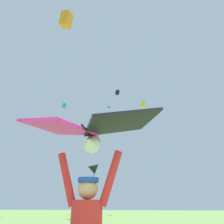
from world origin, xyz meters
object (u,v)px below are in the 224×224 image
(held_stunt_kite, at_px, (89,130))
(distant_kite_orange_overhead_distant, at_px, (66,20))
(distant_kite_black_mid_left, at_px, (117,92))
(distant_kite_teal_low_right, at_px, (64,106))
(distant_kite_black_high_right, at_px, (94,170))
(distant_kite_yellow_mid_right, at_px, (143,105))
(distant_kite_blue_low_left, at_px, (109,107))

(held_stunt_kite, height_order, distant_kite_orange_overhead_distant, distant_kite_orange_overhead_distant)
(distant_kite_black_mid_left, bearing_deg, distant_kite_teal_low_right, -132.07)
(distant_kite_black_high_right, distance_m, distant_kite_orange_overhead_distant, 15.58)
(distant_kite_teal_low_right, xyz_separation_m, distant_kite_black_mid_left, (7.47, 8.28, 6.47))
(distant_kite_teal_low_right, height_order, distant_kite_black_mid_left, distant_kite_black_mid_left)
(distant_kite_yellow_mid_right, xyz_separation_m, distant_kite_black_high_right, (-6.22, -11.19, -13.23))
(distant_kite_blue_low_left, height_order, distant_kite_teal_low_right, distant_kite_teal_low_right)
(distant_kite_orange_overhead_distant, bearing_deg, distant_kite_black_mid_left, 86.55)
(distant_kite_yellow_mid_right, relative_size, distant_kite_orange_overhead_distant, 0.88)
(held_stunt_kite, bearing_deg, distant_kite_blue_low_left, 98.64)
(distant_kite_black_mid_left, relative_size, distant_kite_orange_overhead_distant, 0.69)
(distant_kite_yellow_mid_right, relative_size, distant_kite_black_mid_left, 1.28)
(distant_kite_yellow_mid_right, bearing_deg, held_stunt_kite, -92.50)
(distant_kite_blue_low_left, xyz_separation_m, distant_kite_black_high_right, (-1.19, -2.90, -9.17))
(distant_kite_yellow_mid_right, xyz_separation_m, distant_kite_orange_overhead_distant, (-6.33, -22.74, -2.77))
(distant_kite_teal_low_right, bearing_deg, distant_kite_orange_overhead_distant, -69.12)
(distant_kite_black_mid_left, bearing_deg, distant_kite_blue_low_left, -90.82)
(distant_kite_blue_low_left, bearing_deg, distant_kite_orange_overhead_distant, -95.19)
(distant_kite_blue_low_left, relative_size, distant_kite_teal_low_right, 0.67)
(distant_kite_teal_low_right, relative_size, distant_kite_black_high_right, 0.29)
(distant_kite_orange_overhead_distant, bearing_deg, distant_kite_blue_low_left, 84.81)
(distant_kite_yellow_mid_right, height_order, distant_kite_black_high_right, distant_kite_yellow_mid_right)
(held_stunt_kite, relative_size, distant_kite_teal_low_right, 2.14)
(distant_kite_black_mid_left, relative_size, distant_kite_black_high_right, 0.35)
(distant_kite_teal_low_right, distance_m, distant_kite_yellow_mid_right, 14.43)
(held_stunt_kite, distance_m, distant_kite_teal_low_right, 30.51)
(distant_kite_teal_low_right, relative_size, distant_kite_yellow_mid_right, 0.65)
(held_stunt_kite, relative_size, distant_kite_yellow_mid_right, 1.40)
(distant_kite_blue_low_left, height_order, distant_kite_black_high_right, distant_kite_blue_low_left)
(held_stunt_kite, height_order, distant_kite_black_high_right, distant_kite_black_high_right)
(distant_kite_blue_low_left, relative_size, distant_kite_black_mid_left, 0.56)
(distant_kite_black_high_right, xyz_separation_m, distant_kite_orange_overhead_distant, (-0.12, -11.55, 10.46))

